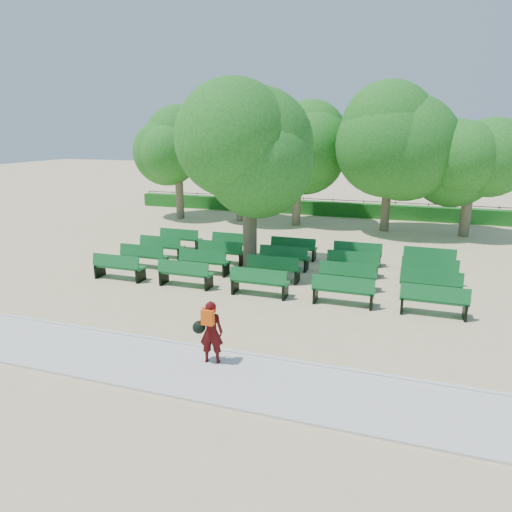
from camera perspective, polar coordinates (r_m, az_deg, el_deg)
The scene contains 9 objects.
ground at distance 17.82m, azimuth -1.17°, elevation -2.41°, with size 120.00×120.00×0.00m, color #C7B484.
paving at distance 11.65m, azimuth -13.80°, elevation -12.81°, with size 30.00×2.20×0.06m, color silver.
curb at distance 12.51m, azimuth -10.99°, elevation -10.47°, with size 30.00×0.12×0.10m, color silver.
hedge at distance 30.93m, azimuth 7.61°, elevation 5.96°, with size 26.00×0.70×0.90m, color #185D1A.
fence at distance 31.39m, azimuth 7.72°, elevation 5.26°, with size 26.00×0.10×1.02m, color black, non-canonical shape.
tree_line at distance 27.15m, azimuth 5.94°, elevation 3.74°, with size 21.80×6.80×7.04m, color #216C1E, non-canonical shape.
bench_array at distance 17.90m, azimuth 2.91°, elevation -2.01°, with size 2.01×0.73×1.25m.
tree_among at distance 18.12m, azimuth -0.82°, elevation 13.22°, with size 4.84×4.84×6.97m.
person at distance 11.00m, azimuth -5.76°, elevation -9.32°, with size 0.76×0.49×1.56m.
Camera 1 is at (5.72, -15.98, 5.45)m, focal length 32.00 mm.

